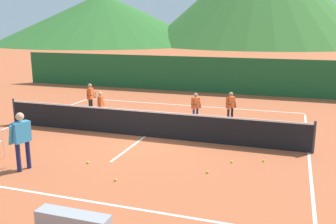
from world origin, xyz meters
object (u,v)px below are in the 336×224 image
(tennis_net, at_px, (145,123))
(tennis_ball_4, at_px, (88,162))
(student_3, at_px, (231,105))
(instructor, at_px, (21,136))
(student_1, at_px, (101,103))
(student_0, at_px, (90,95))
(tennis_ball_5, at_px, (116,180))
(courtside_bench, at_px, (73,224))
(student_2, at_px, (196,105))
(tennis_ball_3, at_px, (264,161))
(tennis_ball_2, at_px, (207,172))
(tennis_ball_0, at_px, (232,162))

(tennis_net, distance_m, tennis_ball_4, 3.13)
(tennis_net, distance_m, student_3, 3.90)
(instructor, distance_m, student_1, 5.73)
(student_0, bearing_deg, student_3, 1.41)
(tennis_ball_5, bearing_deg, courtside_bench, -81.79)
(student_2, relative_size, student_3, 0.96)
(tennis_ball_4, bearing_deg, student_0, 118.84)
(instructor, xyz_separation_m, tennis_ball_3, (6.32, 2.76, -0.95))
(tennis_ball_3, distance_m, tennis_ball_5, 4.43)
(student_1, bearing_deg, student_0, 135.73)
(tennis_net, xyz_separation_m, courtside_bench, (1.13, -6.51, -0.27))
(tennis_ball_2, bearing_deg, tennis_ball_0, 63.03)
(student_0, relative_size, tennis_ball_3, 19.93)
(tennis_ball_3, bearing_deg, tennis_ball_2, -135.04)
(tennis_ball_4, bearing_deg, tennis_ball_2, 6.38)
(student_3, bearing_deg, tennis_ball_4, -118.34)
(tennis_ball_2, bearing_deg, instructor, -164.45)
(student_2, bearing_deg, student_0, 177.23)
(student_1, relative_size, tennis_ball_4, 17.95)
(tennis_net, relative_size, courtside_bench, 7.67)
(student_1, distance_m, tennis_ball_4, 5.20)
(tennis_ball_3, bearing_deg, student_3, 112.09)
(student_0, xyz_separation_m, tennis_ball_2, (6.66, -5.38, -0.78))
(tennis_ball_0, relative_size, tennis_ball_3, 1.00)
(tennis_ball_0, xyz_separation_m, courtside_bench, (-2.28, -4.85, 0.20))
(tennis_ball_2, relative_size, courtside_bench, 0.05)
(student_0, relative_size, student_3, 1.04)
(student_1, relative_size, student_2, 0.98)
(tennis_ball_2, bearing_deg, student_0, 141.09)
(student_0, xyz_separation_m, tennis_ball_0, (7.17, -4.39, -0.78))
(tennis_net, bearing_deg, tennis_ball_4, -100.72)
(tennis_ball_0, distance_m, tennis_ball_2, 1.11)
(student_1, relative_size, tennis_ball_2, 17.95)
(student_1, xyz_separation_m, tennis_ball_4, (2.09, -4.71, -0.70))
(student_2, bearing_deg, tennis_ball_2, -72.14)
(student_0, height_order, courtside_bench, student_0)
(student_0, height_order, tennis_ball_5, student_0)
(tennis_net, height_order, courtside_bench, tennis_net)
(student_1, bearing_deg, student_2, 11.82)
(tennis_ball_3, height_order, tennis_ball_5, same)
(tennis_ball_0, height_order, tennis_ball_3, same)
(student_0, distance_m, tennis_ball_0, 8.44)
(student_3, height_order, tennis_ball_4, student_3)
(tennis_ball_2, height_order, courtside_bench, courtside_bench)
(student_3, bearing_deg, tennis_ball_5, -105.26)
(student_3, distance_m, tennis_ball_3, 4.54)
(instructor, distance_m, tennis_ball_4, 1.99)
(student_1, relative_size, tennis_ball_5, 17.95)
(courtside_bench, bearing_deg, tennis_ball_5, 98.21)
(tennis_net, height_order, tennis_ball_2, tennis_net)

